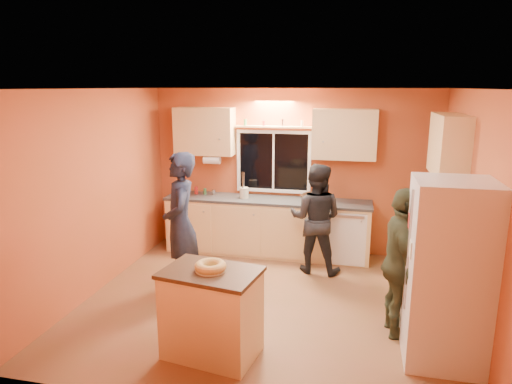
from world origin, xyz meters
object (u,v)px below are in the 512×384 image
(island, at_px, (212,312))
(person_center, at_px, (316,219))
(person_left, at_px, (181,224))
(person_right, at_px, (401,264))
(refrigerator, at_px, (448,273))

(island, bearing_deg, person_center, 80.86)
(person_left, height_order, person_right, person_left)
(refrigerator, relative_size, island, 1.78)
(island, bearing_deg, refrigerator, 20.00)
(refrigerator, bearing_deg, person_center, 126.17)
(island, bearing_deg, person_right, 33.08)
(person_right, bearing_deg, refrigerator, -142.37)
(person_left, relative_size, person_center, 1.16)
(refrigerator, bearing_deg, person_right, 135.19)
(island, relative_size, person_center, 0.64)
(person_right, bearing_deg, person_center, 25.96)
(refrigerator, distance_m, person_center, 2.41)
(person_left, distance_m, person_right, 2.70)
(refrigerator, height_order, person_right, refrigerator)
(island, xyz_separation_m, person_center, (0.80, 2.35, 0.34))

